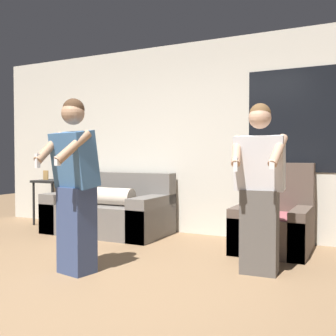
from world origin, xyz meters
TOP-DOWN VIEW (x-y plane):
  - ground_plane at (0.00, 0.00)m, footprint 14.00×14.00m
  - wall_back at (0.02, 2.85)m, footprint 6.97×0.07m
  - couch at (-1.11, 2.35)m, footprint 1.72×0.92m
  - armchair at (1.22, 2.36)m, footprint 0.83×0.92m
  - side_table at (-2.35, 2.54)m, footprint 0.47×0.50m
  - person_left at (-0.28, 0.60)m, footprint 0.48×0.54m
  - person_right at (1.28, 1.35)m, footprint 0.51×0.49m

SIDE VIEW (x-z plane):
  - ground_plane at x=0.00m, z-range 0.00..0.00m
  - couch at x=-1.11m, z-range -0.13..0.73m
  - armchair at x=1.22m, z-range -0.20..0.82m
  - side_table at x=-2.35m, z-range 0.16..1.03m
  - person_right at x=1.28m, z-range 0.00..1.59m
  - person_left at x=-0.28m, z-range 0.01..1.65m
  - wall_back at x=0.02m, z-range 0.00..2.70m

